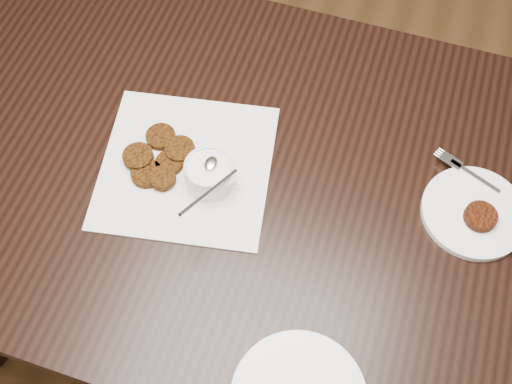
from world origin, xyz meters
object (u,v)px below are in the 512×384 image
at_px(sauce_ramekin, 208,165).
at_px(plate_with_patty, 475,211).
at_px(table, 245,252).
at_px(napkin, 186,167).

bearing_deg(sauce_ramekin, plate_with_patty, 10.45).
relative_size(sauce_ramekin, plate_with_patty, 0.64).
distance_m(table, napkin, 0.39).
relative_size(napkin, sauce_ramekin, 2.61).
xyz_separation_m(table, napkin, (-0.11, -0.02, 0.38)).
bearing_deg(table, sauce_ramekin, -139.95).
height_order(table, sauce_ramekin, sauce_ramekin).
bearing_deg(sauce_ramekin, table, 40.05).
relative_size(napkin, plate_with_patty, 1.68).
height_order(napkin, sauce_ramekin, sauce_ramekin).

